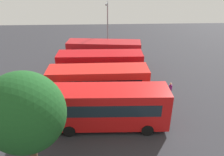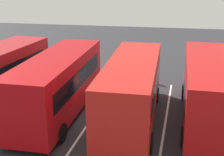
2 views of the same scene
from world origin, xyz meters
The scene contains 11 objects.
ground_plane centered at (0.00, 0.00, 0.00)m, with size 63.01×63.01×0.00m, color #2B2B30.
bus_far_left centered at (0.62, -6.16, 1.84)m, with size 9.36×2.86×3.37m.
bus_center_left centered at (-0.18, -2.17, 1.84)m, with size 9.29×2.67×3.37m.
bus_center_right centered at (-0.01, 1.95, 1.84)m, with size 9.33×2.77×3.37m.
bus_far_right centered at (0.47, 6.20, 1.84)m, with size 9.50×3.52×3.37m.
pedestrian centered at (6.78, -2.09, 0.96)m, with size 0.44×0.44×1.64m.
street_lamp centered at (1.04, 10.33, 4.42)m, with size 0.42×2.51×7.67m.
depot_tree centered at (-4.05, -10.46, 4.42)m, with size 4.49×4.04×6.79m.
lane_stripe_outer_left centered at (0.00, -4.01, 0.00)m, with size 12.19×0.12×0.01m, color silver.
lane_stripe_inner_left centered at (0.00, 0.00, 0.00)m, with size 12.19×0.12×0.01m, color silver.
lane_stripe_inner_right centered at (0.00, 4.01, 0.00)m, with size 12.19×0.12×0.01m, color silver.
Camera 1 is at (0.20, -20.38, 11.33)m, focal length 34.90 mm.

